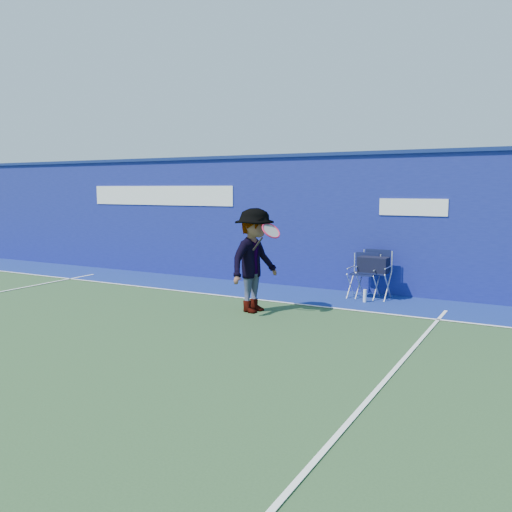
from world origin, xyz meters
The scene contains 8 objects.
ground centered at (0.00, 0.00, 0.00)m, with size 80.00×80.00×0.00m, color #2A4826.
stadium_wall centered at (0.00, 5.20, 1.55)m, with size 24.00×0.50×3.08m.
out_of_bounds_strip centered at (0.00, 4.10, 0.00)m, with size 24.00×1.80×0.01m, color navy.
court_lines centered at (0.00, 0.60, 0.01)m, with size 24.00×12.00×0.01m.
directors_chair_left centered at (2.95, 4.52, 0.42)m, with size 0.60×0.54×1.01m.
directors_chair_right centered at (2.75, 4.47, 0.29)m, with size 0.56×0.50×0.94m.
water_bottle centered at (2.92, 4.04, 0.13)m, with size 0.07×0.07×0.26m, color white.
tennis_player centered at (1.36, 2.25, 0.97)m, with size 1.04×1.34×1.93m.
Camera 1 is at (6.12, -6.44, 2.29)m, focal length 38.00 mm.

